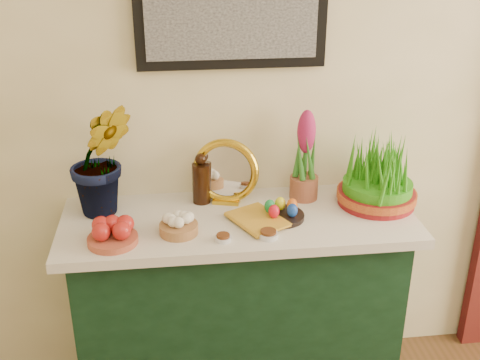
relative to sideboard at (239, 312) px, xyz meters
name	(u,v)px	position (x,y,z in m)	size (l,w,h in m)	color
sideboard	(239,312)	(0.00, 0.00, 0.00)	(1.30, 0.45, 0.85)	#13341F
tablecloth	(239,220)	(0.00, 0.00, 0.45)	(1.40, 0.55, 0.04)	silver
hyacinth_green	(100,141)	(-0.52, 0.10, 0.77)	(0.30, 0.26, 0.61)	#327C26
apple_bowl	(112,234)	(-0.48, -0.15, 0.50)	(0.23, 0.23, 0.09)	#AC4D34
garlic_basket	(179,225)	(-0.24, -0.11, 0.50)	(0.18, 0.18, 0.08)	#AC7445
vinegar_cruet	(201,181)	(-0.14, 0.14, 0.56)	(0.07, 0.07, 0.22)	black
mirror	(226,172)	(-0.04, 0.14, 0.60)	(0.28, 0.13, 0.28)	gold
book	(240,225)	(-0.01, -0.10, 0.48)	(0.15, 0.22, 0.03)	gold
spice_dish_left	(223,238)	(-0.08, -0.18, 0.48)	(0.06, 0.06, 0.03)	silver
spice_dish_right	(268,234)	(0.09, -0.18, 0.48)	(0.07, 0.07, 0.03)	silver
egg_plate	(282,212)	(0.17, -0.04, 0.49)	(0.19, 0.19, 0.07)	black
hyacinth_pink	(305,160)	(0.29, 0.13, 0.64)	(0.12, 0.12, 0.39)	#9B5339
wheatgrass_sabzeh	(378,177)	(0.58, 0.05, 0.58)	(0.33, 0.33, 0.27)	maroon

